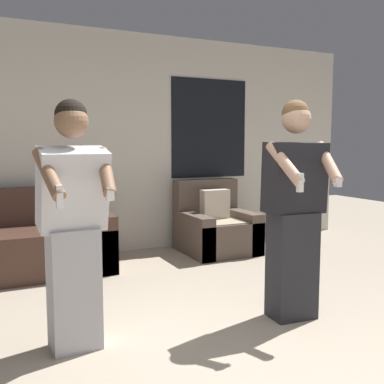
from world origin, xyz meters
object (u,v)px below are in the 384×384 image
(person_left, at_px, (73,226))
(person_right, at_px, (294,211))
(armchair, at_px, (215,228))
(couch, at_px, (25,244))

(person_left, bearing_deg, person_right, -5.81)
(armchair, height_order, person_left, person_left)
(couch, xyz_separation_m, person_left, (0.13, -2.02, 0.51))
(couch, distance_m, armchair, 2.24)
(armchair, bearing_deg, person_right, -102.73)
(couch, bearing_deg, person_left, -86.26)
(person_right, bearing_deg, couch, 128.76)
(person_right, bearing_deg, person_left, 174.19)
(armchair, bearing_deg, couch, 179.52)
(couch, distance_m, person_left, 2.09)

